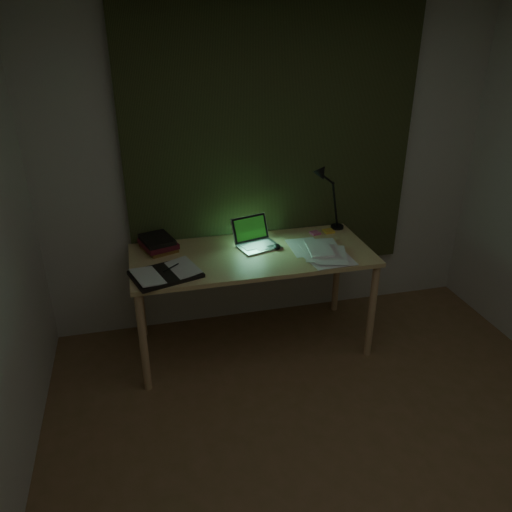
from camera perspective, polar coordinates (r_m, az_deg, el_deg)
The scene contains 12 objects.
floor at distance 2.99m, azimuth 12.76°, elevation -25.97°, with size 3.50×4.00×0.00m, color brown.
wall_back at distance 3.89m, azimuth 1.72°, elevation 9.71°, with size 3.50×0.00×2.50m, color beige.
curtain at distance 3.80m, azimuth 1.92°, elevation 12.45°, with size 2.20×0.06×2.00m, color #2F3219.
desk at distance 3.76m, azimuth -0.44°, elevation -5.11°, with size 1.72×0.75×0.79m, color tan, non-canonical shape.
laptop at distance 3.62m, azimuth 0.35°, elevation 2.45°, with size 0.29×0.32×0.21m, color #BBBBC0, non-canonical shape.
open_textbook at distance 3.31m, azimuth -10.28°, elevation -1.97°, with size 0.43×0.30×0.04m, color silver, non-canonical shape.
book_stack at distance 3.68m, azimuth -11.05°, elevation 1.48°, with size 0.22×0.26×0.11m, color silver, non-canonical shape.
loose_papers at distance 3.61m, azimuth 6.38°, elevation 0.61°, with size 0.37×0.39×0.02m, color white, non-canonical shape.
mouse at distance 3.64m, azimuth 2.40°, elevation 1.07°, with size 0.05×0.09×0.03m, color black.
sticky_yellow at distance 3.97m, azimuth 8.30°, elevation 2.83°, with size 0.08×0.08×0.02m, color yellow.
sticky_pink at distance 3.93m, azimuth 6.76°, elevation 2.64°, with size 0.07×0.07×0.01m, color #D45284.
desk_lamp at distance 3.97m, azimuth 9.52°, elevation 6.89°, with size 0.37×0.29×0.56m, color black, non-canonical shape.
Camera 1 is at (-1.01, -1.61, 2.31)m, focal length 35.00 mm.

